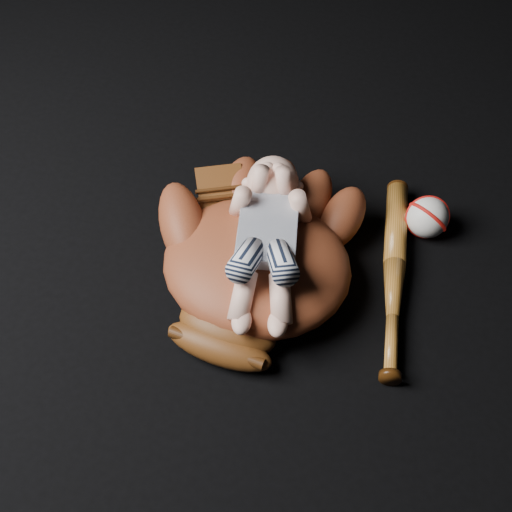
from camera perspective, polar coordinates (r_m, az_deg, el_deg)
name	(u,v)px	position (r m, az deg, el deg)	size (l,w,h in m)	color
baseball_glove	(257,259)	(1.23, 0.07, -0.21)	(0.41, 0.47, 0.15)	maroon
newborn_baby	(267,241)	(1.19, 0.85, 1.24)	(0.16, 0.35, 0.14)	#F1B49B
baseball_bat	(394,275)	(1.30, 11.00, -1.49)	(0.04, 0.44, 0.04)	#AA6520
baseball	(427,217)	(1.38, 13.56, 3.05)	(0.08, 0.08, 0.08)	white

